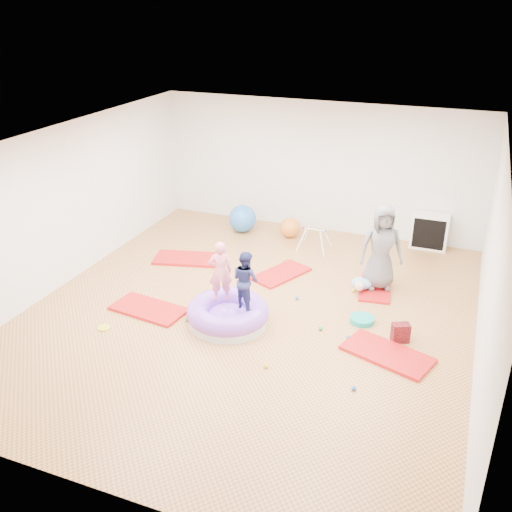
% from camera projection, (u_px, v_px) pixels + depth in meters
% --- Properties ---
extents(room, '(7.01, 8.01, 2.81)m').
position_uv_depth(room, '(249.00, 234.00, 8.79)').
color(room, '#9C5631').
rests_on(room, ground).
extents(gym_mat_front_left, '(1.31, 0.77, 0.05)m').
position_uv_depth(gym_mat_front_left, '(149.00, 309.00, 9.44)').
color(gym_mat_front_left, red).
rests_on(gym_mat_front_left, ground).
extents(gym_mat_mid_left, '(1.38, 0.93, 0.05)m').
position_uv_depth(gym_mat_mid_left, '(187.00, 259.00, 11.23)').
color(gym_mat_mid_left, red).
rests_on(gym_mat_mid_left, ground).
extents(gym_mat_center_back, '(0.97, 1.26, 0.05)m').
position_uv_depth(gym_mat_center_back, '(281.00, 274.00, 10.63)').
color(gym_mat_center_back, red).
rests_on(gym_mat_center_back, ground).
extents(gym_mat_right, '(1.41, 1.01, 0.05)m').
position_uv_depth(gym_mat_right, '(387.00, 354.00, 8.26)').
color(gym_mat_right, red).
rests_on(gym_mat_right, ground).
extents(gym_mat_rear_right, '(0.67, 1.12, 0.04)m').
position_uv_depth(gym_mat_rear_right, '(375.00, 288.00, 10.12)').
color(gym_mat_rear_right, red).
rests_on(gym_mat_rear_right, ground).
extents(inflatable_cushion, '(1.31, 1.31, 0.41)m').
position_uv_depth(inflatable_cushion, '(228.00, 314.00, 9.02)').
color(inflatable_cushion, silver).
rests_on(inflatable_cushion, ground).
extents(child_pink, '(0.44, 0.39, 1.01)m').
position_uv_depth(child_pink, '(220.00, 269.00, 8.86)').
color(child_pink, pink).
rests_on(child_pink, inflatable_cushion).
extents(child_navy, '(0.57, 0.52, 0.94)m').
position_uv_depth(child_navy, '(246.00, 277.00, 8.68)').
color(child_navy, navy).
rests_on(child_navy, inflatable_cushion).
extents(adult_caregiver, '(0.87, 0.73, 1.52)m').
position_uv_depth(adult_caregiver, '(381.00, 247.00, 9.82)').
color(adult_caregiver, slate).
rests_on(adult_caregiver, gym_mat_rear_right).
extents(infant, '(0.36, 0.37, 0.21)m').
position_uv_depth(infant, '(361.00, 284.00, 9.97)').
color(infant, '#82B4D7').
rests_on(infant, gym_mat_rear_right).
extents(ball_pit_balls, '(3.22, 3.55, 0.07)m').
position_uv_depth(ball_pit_balls, '(286.00, 318.00, 9.16)').
color(ball_pit_balls, red).
rests_on(ball_pit_balls, ground).
extents(exercise_ball_blue, '(0.60, 0.60, 0.60)m').
position_uv_depth(exercise_ball_blue, '(243.00, 219.00, 12.47)').
color(exercise_ball_blue, blue).
rests_on(exercise_ball_blue, ground).
extents(exercise_ball_orange, '(0.43, 0.43, 0.43)m').
position_uv_depth(exercise_ball_orange, '(290.00, 227.00, 12.22)').
color(exercise_ball_orange, orange).
rests_on(exercise_ball_orange, ground).
extents(infant_play_gym, '(0.62, 0.59, 0.47)m').
position_uv_depth(infant_play_gym, '(314.00, 236.00, 11.53)').
color(infant_play_gym, white).
rests_on(infant_play_gym, ground).
extents(cube_shelf, '(0.73, 0.36, 0.73)m').
position_uv_depth(cube_shelf, '(430.00, 231.00, 11.63)').
color(cube_shelf, white).
rests_on(cube_shelf, ground).
extents(balance_disc, '(0.39, 0.39, 0.09)m').
position_uv_depth(balance_disc, '(362.00, 320.00, 9.10)').
color(balance_disc, '#12A398').
rests_on(balance_disc, ground).
extents(backpack, '(0.30, 0.26, 0.30)m').
position_uv_depth(backpack, '(401.00, 333.00, 8.55)').
color(backpack, maroon).
rests_on(backpack, ground).
extents(yellow_toy, '(0.19, 0.19, 0.03)m').
position_uv_depth(yellow_toy, '(104.00, 328.00, 8.92)').
color(yellow_toy, yellow).
rests_on(yellow_toy, ground).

